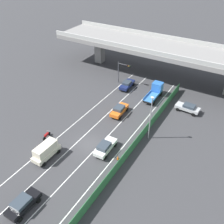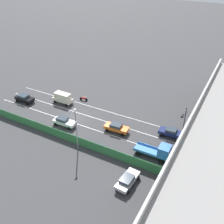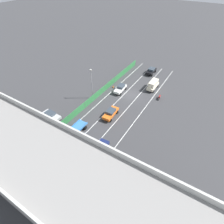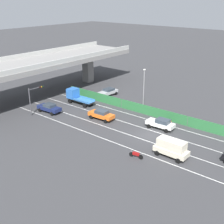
{
  "view_description": "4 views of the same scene",
  "coord_description": "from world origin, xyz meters",
  "px_view_note": "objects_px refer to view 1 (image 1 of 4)",
  "views": [
    {
      "loc": [
        18.19,
        -22.98,
        26.32
      ],
      "look_at": [
        -0.12,
        7.44,
        1.55
      ],
      "focal_mm": 39.83,
      "sensor_mm": 36.0,
      "label": 1
    },
    {
      "loc": [
        33.96,
        27.05,
        28.19
      ],
      "look_at": [
        -1.81,
        7.5,
        2.5
      ],
      "focal_mm": 41.27,
      "sensor_mm": 36.0,
      "label": 2
    },
    {
      "loc": [
        -15.35,
        34.16,
        25.9
      ],
      "look_at": [
        -0.67,
        10.36,
        2.14
      ],
      "focal_mm": 28.61,
      "sensor_mm": 36.0,
      "label": 3
    },
    {
      "loc": [
        -34.13,
        -20.84,
        19.29
      ],
      "look_at": [
        1.26,
        8.11,
        1.33
      ],
      "focal_mm": 47.62,
      "sensor_mm": 36.0,
      "label": 4
    }
  ],
  "objects_px": {
    "car_sedan_black": "(23,204)",
    "traffic_cone": "(118,158)",
    "flatbed_truck_blue": "(156,90)",
    "parked_wagon_silver": "(188,107)",
    "motorcycle": "(47,135)",
    "car_van_cream": "(46,151)",
    "car_sedan_navy": "(127,84)",
    "car_taxi_orange": "(119,110)",
    "street_lamp": "(151,114)",
    "car_sedan_white": "(105,147)",
    "traffic_light": "(123,69)"
  },
  "relations": [
    {
      "from": "car_taxi_orange",
      "to": "motorcycle",
      "type": "relative_size",
      "value": 2.35
    },
    {
      "from": "car_sedan_navy",
      "to": "street_lamp",
      "type": "height_order",
      "value": "street_lamp"
    },
    {
      "from": "car_sedan_white",
      "to": "traffic_cone",
      "type": "distance_m",
      "value": 2.57
    },
    {
      "from": "motorcycle",
      "to": "traffic_cone",
      "type": "xyz_separation_m",
      "value": [
        12.23,
        1.71,
        -0.12
      ]
    },
    {
      "from": "car_sedan_navy",
      "to": "motorcycle",
      "type": "bearing_deg",
      "value": -99.07
    },
    {
      "from": "car_van_cream",
      "to": "traffic_light",
      "type": "relative_size",
      "value": 0.92
    },
    {
      "from": "car_van_cream",
      "to": "motorcycle",
      "type": "xyz_separation_m",
      "value": [
        -3.11,
        3.26,
        -0.85
      ]
    },
    {
      "from": "flatbed_truck_blue",
      "to": "parked_wagon_silver",
      "type": "xyz_separation_m",
      "value": [
        7.25,
        -1.94,
        -0.52
      ]
    },
    {
      "from": "car_sedan_navy",
      "to": "motorcycle",
      "type": "relative_size",
      "value": 2.38
    },
    {
      "from": "car_sedan_black",
      "to": "flatbed_truck_blue",
      "type": "height_order",
      "value": "flatbed_truck_blue"
    },
    {
      "from": "car_sedan_white",
      "to": "flatbed_truck_blue",
      "type": "distance_m",
      "value": 18.79
    },
    {
      "from": "car_sedan_navy",
      "to": "parked_wagon_silver",
      "type": "bearing_deg",
      "value": -8.24
    },
    {
      "from": "car_taxi_orange",
      "to": "motorcycle",
      "type": "distance_m",
      "value": 13.56
    },
    {
      "from": "car_taxi_orange",
      "to": "parked_wagon_silver",
      "type": "xyz_separation_m",
      "value": [
        10.42,
        7.27,
        -0.05
      ]
    },
    {
      "from": "car_taxi_orange",
      "to": "street_lamp",
      "type": "bearing_deg",
      "value": -24.87
    },
    {
      "from": "flatbed_truck_blue",
      "to": "car_sedan_black",
      "type": "bearing_deg",
      "value": -95.78
    },
    {
      "from": "motorcycle",
      "to": "traffic_light",
      "type": "distance_m",
      "value": 22.59
    },
    {
      "from": "traffic_light",
      "to": "traffic_cone",
      "type": "relative_size",
      "value": 6.75
    },
    {
      "from": "flatbed_truck_blue",
      "to": "motorcycle",
      "type": "height_order",
      "value": "flatbed_truck_blue"
    },
    {
      "from": "motorcycle",
      "to": "car_van_cream",
      "type": "bearing_deg",
      "value": -46.32
    },
    {
      "from": "car_van_cream",
      "to": "traffic_cone",
      "type": "xyz_separation_m",
      "value": [
        9.12,
        4.97,
        -0.98
      ]
    },
    {
      "from": "car_sedan_white",
      "to": "motorcycle",
      "type": "distance_m",
      "value": 10.02
    },
    {
      "from": "parked_wagon_silver",
      "to": "traffic_cone",
      "type": "xyz_separation_m",
      "value": [
        -4.93,
        -17.3,
        -0.52
      ]
    },
    {
      "from": "parked_wagon_silver",
      "to": "street_lamp",
      "type": "xyz_separation_m",
      "value": [
        -3.1,
        -10.66,
        3.8
      ]
    },
    {
      "from": "car_van_cream",
      "to": "car_sedan_black",
      "type": "bearing_deg",
      "value": -65.15
    },
    {
      "from": "flatbed_truck_blue",
      "to": "traffic_light",
      "type": "distance_m",
      "value": 8.75
    },
    {
      "from": "car_van_cream",
      "to": "street_lamp",
      "type": "bearing_deg",
      "value": 46.68
    },
    {
      "from": "street_lamp",
      "to": "traffic_cone",
      "type": "bearing_deg",
      "value": -105.4
    },
    {
      "from": "car_taxi_orange",
      "to": "car_sedan_navy",
      "type": "bearing_deg",
      "value": 110.09
    },
    {
      "from": "flatbed_truck_blue",
      "to": "street_lamp",
      "type": "height_order",
      "value": "street_lamp"
    },
    {
      "from": "car_sedan_white",
      "to": "traffic_cone",
      "type": "relative_size",
      "value": 6.27
    },
    {
      "from": "car_sedan_navy",
      "to": "parked_wagon_silver",
      "type": "relative_size",
      "value": 1.03
    },
    {
      "from": "parked_wagon_silver",
      "to": "street_lamp",
      "type": "distance_m",
      "value": 11.74
    },
    {
      "from": "car_sedan_black",
      "to": "traffic_cone",
      "type": "bearing_deg",
      "value": 66.39
    },
    {
      "from": "car_sedan_white",
      "to": "street_lamp",
      "type": "height_order",
      "value": "street_lamp"
    },
    {
      "from": "motorcycle",
      "to": "traffic_light",
      "type": "height_order",
      "value": "traffic_light"
    },
    {
      "from": "flatbed_truck_blue",
      "to": "traffic_light",
      "type": "height_order",
      "value": "traffic_light"
    },
    {
      "from": "car_sedan_black",
      "to": "traffic_cone",
      "type": "relative_size",
      "value": 6.0
    },
    {
      "from": "car_sedan_navy",
      "to": "car_sedan_white",
      "type": "height_order",
      "value": "car_sedan_white"
    },
    {
      "from": "car_taxi_orange",
      "to": "traffic_light",
      "type": "xyz_separation_m",
      "value": [
        -5.21,
        10.58,
        2.56
      ]
    },
    {
      "from": "car_sedan_white",
      "to": "parked_wagon_silver",
      "type": "relative_size",
      "value": 1.0
    },
    {
      "from": "flatbed_truck_blue",
      "to": "motorcycle",
      "type": "relative_size",
      "value": 2.97
    },
    {
      "from": "parked_wagon_silver",
      "to": "street_lamp",
      "type": "relative_size",
      "value": 0.58
    },
    {
      "from": "street_lamp",
      "to": "parked_wagon_silver",
      "type": "bearing_deg",
      "value": 73.78
    },
    {
      "from": "car_sedan_white",
      "to": "flatbed_truck_blue",
      "type": "bearing_deg",
      "value": 89.55
    },
    {
      "from": "flatbed_truck_blue",
      "to": "car_taxi_orange",
      "type": "bearing_deg",
      "value": -109.03
    },
    {
      "from": "car_van_cream",
      "to": "traffic_cone",
      "type": "height_order",
      "value": "car_van_cream"
    },
    {
      "from": "motorcycle",
      "to": "traffic_cone",
      "type": "distance_m",
      "value": 12.35
    },
    {
      "from": "flatbed_truck_blue",
      "to": "parked_wagon_silver",
      "type": "height_order",
      "value": "flatbed_truck_blue"
    },
    {
      "from": "flatbed_truck_blue",
      "to": "parked_wagon_silver",
      "type": "bearing_deg",
      "value": -14.95
    }
  ]
}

